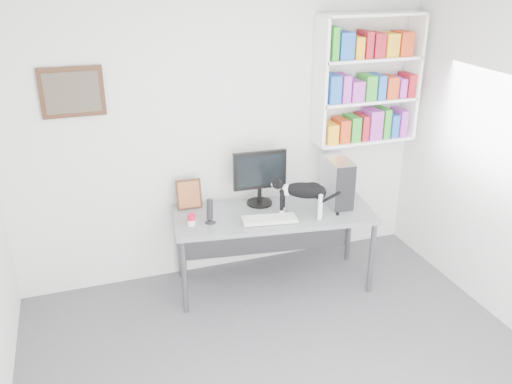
% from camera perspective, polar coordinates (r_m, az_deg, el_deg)
% --- Properties ---
extents(room, '(4.01, 4.01, 2.70)m').
position_cam_1_polar(room, '(3.39, 5.81, -4.23)').
color(room, '#4B4B4F').
rests_on(room, ground).
extents(bookshelf, '(1.03, 0.28, 1.24)m').
position_cam_1_polar(bookshelf, '(5.41, 11.66, 11.52)').
color(bookshelf, white).
rests_on(bookshelf, room).
extents(wall_art, '(0.52, 0.04, 0.42)m').
position_cam_1_polar(wall_art, '(4.80, -18.79, 9.92)').
color(wall_art, '#422315').
rests_on(wall_art, room).
extents(desk, '(1.91, 0.96, 0.76)m').
position_cam_1_polar(desk, '(5.17, 1.85, -5.99)').
color(desk, gray).
rests_on(desk, room).
extents(monitor, '(0.52, 0.27, 0.54)m').
position_cam_1_polar(monitor, '(5.06, 0.38, 1.54)').
color(monitor, black).
rests_on(monitor, desk).
extents(keyboard, '(0.51, 0.26, 0.04)m').
position_cam_1_polar(keyboard, '(4.83, 1.42, -2.88)').
color(keyboard, beige).
rests_on(keyboard, desk).
extents(pc_tower, '(0.24, 0.46, 0.44)m').
position_cam_1_polar(pc_tower, '(5.17, 8.50, 1.18)').
color(pc_tower, '#B9B9BE').
rests_on(pc_tower, desk).
extents(speaker, '(0.14, 0.14, 0.23)m').
position_cam_1_polar(speaker, '(4.77, -4.89, -1.98)').
color(speaker, black).
rests_on(speaker, desk).
extents(leaning_print, '(0.24, 0.10, 0.29)m').
position_cam_1_polar(leaning_print, '(5.06, -7.09, -0.17)').
color(leaning_print, '#422315').
rests_on(leaning_print, desk).
extents(soup_can, '(0.08, 0.08, 0.10)m').
position_cam_1_polar(soup_can, '(4.77, -6.82, -2.92)').
color(soup_can, red).
rests_on(soup_can, desk).
extents(cat, '(0.55, 0.42, 0.34)m').
position_cam_1_polar(cat, '(4.87, 4.97, -0.72)').
color(cat, black).
rests_on(cat, desk).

